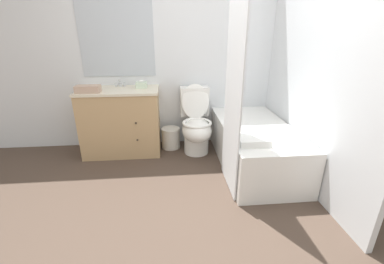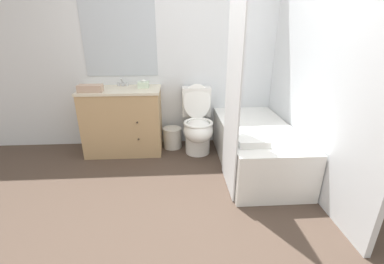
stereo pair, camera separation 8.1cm
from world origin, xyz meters
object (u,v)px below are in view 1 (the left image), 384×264
Objects in this scene: bathtub at (254,145)px; wastebasket at (171,138)px; toilet at (196,125)px; tissue_box at (141,85)px; vanity_cabinet at (122,121)px; bath_towel_folded at (253,141)px; hand_towel_folded at (88,89)px; sink_faucet at (120,84)px.

bathtub reaches higher than wastebasket.
toilet is 0.79m from bathtub.
wastebasket is at bearing 149.40° from bathtub.
bathtub is 11.47× the size of tissue_box.
vanity_cabinet is 1.12× the size of toilet.
hand_towel_folded is at bearing 153.73° from bath_towel_folded.
sink_faucet is 1.12m from toilet.
wastebasket is (-0.98, 0.58, -0.11)m from bathtub.
vanity_cabinet reaches higher than bathtub.
vanity_cabinet is 6.91× the size of sink_faucet.
bathtub is (1.61, -0.52, -0.18)m from vanity_cabinet.
vanity_cabinet is 0.57m from hand_towel_folded.
hand_towel_folded is (-1.27, -0.07, 0.51)m from toilet.
toilet is at bearing 146.18° from bathtub.
sink_faucet is at bearing 165.33° from toilet.
hand_towel_folded is (-0.31, -0.15, 0.46)m from vanity_cabinet.
hand_towel_folded is (-1.92, 0.36, 0.63)m from bathtub.
sink_faucet reaches higher than bath_towel_folded.
wastebasket is 1.02× the size of hand_towel_folded.
sink_faucet is at bearing 170.51° from wastebasket.
sink_faucet is at bearing 90.00° from vanity_cabinet.
bathtub is 0.60m from bath_towel_folded.
wastebasket is 1.22m from hand_towel_folded.
bath_towel_folded is (1.41, -1.00, 0.10)m from vanity_cabinet.
bath_towel_folded is (1.41, -1.17, -0.35)m from sink_faucet.
wastebasket is at bearing 156.31° from toilet.
vanity_cabinet is 7.26× the size of tissue_box.
sink_faucet reaches higher than bathtub.
toilet is at bearing -14.67° from sink_faucet.
vanity_cabinet is at bearing -165.96° from tissue_box.
bathtub is at bearing -10.69° from hand_towel_folded.
toilet is at bearing 3.24° from hand_towel_folded.
bath_towel_folded reaches higher than bathtub.
toilet is 0.86m from tissue_box.
vanity_cabinet is at bearing 26.03° from hand_towel_folded.
hand_towel_folded is (-0.59, -0.22, 0.00)m from tissue_box.
tissue_box is (0.28, 0.07, 0.45)m from vanity_cabinet.
wastebasket is at bearing -0.67° from tissue_box.
sink_faucet reaches higher than toilet.
wastebasket is at bearing -9.49° from sink_faucet.
wastebasket is (0.63, -0.10, -0.74)m from sink_faucet.
bath_towel_folded reaches higher than wastebasket.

